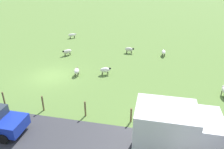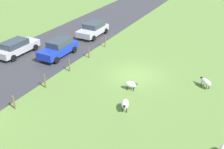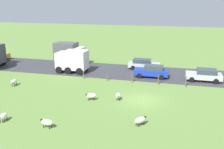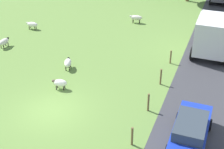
% 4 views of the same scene
% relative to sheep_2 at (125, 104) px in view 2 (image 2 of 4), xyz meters
% --- Properties ---
extents(ground_plane, '(160.00, 160.00, 0.00)m').
position_rel_sheep_2_xyz_m(ground_plane, '(1.45, -5.03, -0.49)').
color(ground_plane, olive).
extents(road_strip, '(8.00, 80.00, 0.06)m').
position_rel_sheep_2_xyz_m(road_strip, '(11.54, -5.03, -0.46)').
color(road_strip, '#38383D').
rests_on(road_strip, ground_plane).
extents(sheep_2, '(0.81, 1.13, 0.75)m').
position_rel_sheep_2_xyz_m(sheep_2, '(0.00, 0.00, 0.00)').
color(sheep_2, white).
rests_on(sheep_2, ground_plane).
extents(sheep_4, '(1.05, 0.65, 0.71)m').
position_rel_sheep_2_xyz_m(sheep_4, '(0.76, -2.66, -0.03)').
color(sheep_4, white).
rests_on(sheep_4, ground_plane).
extents(sheep_5, '(1.15, 1.08, 0.73)m').
position_rel_sheep_2_xyz_m(sheep_5, '(-4.28, -5.73, -0.01)').
color(sheep_5, silver).
rests_on(sheep_5, ground_plane).
extents(fence_post_0, '(0.12, 0.12, 1.29)m').
position_rel_sheep_2_xyz_m(fence_post_0, '(6.84, -9.41, 0.15)').
color(fence_post_0, brown).
rests_on(fence_post_0, ground_plane).
extents(fence_post_1, '(0.12, 0.12, 1.13)m').
position_rel_sheep_2_xyz_m(fence_post_1, '(6.84, -6.19, 0.07)').
color(fence_post_1, brown).
rests_on(fence_post_1, ground_plane).
extents(fence_post_2, '(0.12, 0.12, 1.19)m').
position_rel_sheep_2_xyz_m(fence_post_2, '(6.84, -2.98, 0.10)').
color(fence_post_2, brown).
rests_on(fence_post_2, ground_plane).
extents(fence_post_3, '(0.12, 0.12, 1.16)m').
position_rel_sheep_2_xyz_m(fence_post_3, '(6.84, 0.23, 0.09)').
color(fence_post_3, brown).
rests_on(fence_post_3, ground_plane).
extents(fence_post_4, '(0.12, 0.12, 1.05)m').
position_rel_sheep_2_xyz_m(fence_post_4, '(6.84, 3.44, 0.03)').
color(fence_post_4, brown).
rests_on(fence_post_4, ground_plane).
extents(car_0, '(1.94, 4.39, 1.61)m').
position_rel_sheep_2_xyz_m(car_0, '(9.63, -5.10, 0.40)').
color(car_0, '#1933B2').
rests_on(car_0, road_strip).
extents(car_2, '(2.19, 4.36, 1.52)m').
position_rel_sheep_2_xyz_m(car_2, '(9.73, -11.67, 0.36)').
color(car_2, '#B7B7BC').
rests_on(car_2, road_strip).
extents(car_5, '(1.96, 4.59, 1.51)m').
position_rel_sheep_2_xyz_m(car_5, '(13.52, -3.45, 0.36)').
color(car_5, '#B7B7BC').
rests_on(car_5, road_strip).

